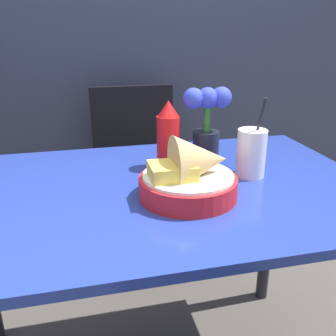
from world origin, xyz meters
TOP-DOWN VIEW (x-y plane):
  - dining_table at (0.00, 0.00)m, footprint 1.22×0.76m
  - chair_far_window at (0.07, 0.78)m, footprint 0.40×0.40m
  - food_basket at (0.08, -0.08)m, footprint 0.25×0.25m
  - ketchup_bottle at (0.08, 0.14)m, footprint 0.07×0.07m
  - drink_cup at (0.29, 0.01)m, footprint 0.08×0.08m
  - flower_vase at (0.20, 0.15)m, footprint 0.15×0.08m

SIDE VIEW (x-z plane):
  - chair_far_window at x=0.07m, z-range 0.09..0.96m
  - dining_table at x=0.00m, z-range 0.26..0.99m
  - food_basket at x=0.08m, z-range 0.70..0.87m
  - drink_cup at x=0.29m, z-range 0.68..0.91m
  - ketchup_bottle at x=0.08m, z-range 0.72..0.93m
  - flower_vase at x=0.20m, z-range 0.74..0.98m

